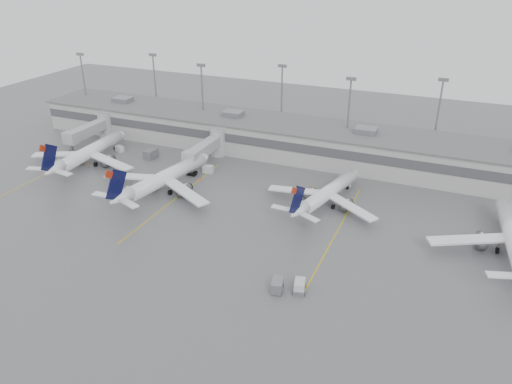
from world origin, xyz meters
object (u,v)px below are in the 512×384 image
at_px(baggage_tug, 300,287).
at_px(jet_far_left, 88,152).
at_px(jet_mid_left, 163,178).
at_px(jet_mid_right, 327,193).

bearing_deg(baggage_tug, jet_far_left, 143.36).
bearing_deg(jet_mid_left, baggage_tug, -20.56).
distance_m(jet_far_left, baggage_tug, 69.47).
bearing_deg(jet_far_left, jet_mid_right, -1.88).
bearing_deg(baggage_tug, jet_mid_left, 137.19).
bearing_deg(jet_mid_right, baggage_tug, -68.09).
bearing_deg(jet_far_left, baggage_tug, -27.12).
relative_size(jet_far_left, jet_mid_right, 1.15).
height_order(jet_far_left, jet_mid_left, jet_mid_left).
distance_m(jet_mid_left, jet_mid_right, 35.00).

